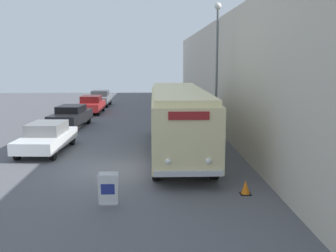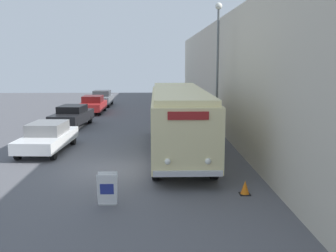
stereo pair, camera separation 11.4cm
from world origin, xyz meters
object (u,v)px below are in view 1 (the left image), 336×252
Objects in this scene: streetlamp at (217,56)px; parked_car_near at (47,137)px; sign_board at (108,189)px; vintage_bus at (178,117)px; parked_car_mid at (71,116)px; traffic_cone at (246,188)px; parked_car_far at (91,104)px; parked_car_distant at (100,98)px.

streetlamp is 9.66m from parked_car_near.
parked_car_near is (-3.88, 7.49, 0.25)m from sign_board.
vintage_bus reaches higher than sign_board.
vintage_bus is at bearing 68.90° from sign_board.
traffic_cone is (8.77, -14.09, -0.53)m from parked_car_mid.
traffic_cone is at bearing -67.60° from parked_car_far.
parked_car_distant reaches higher than traffic_cone.
parked_car_near reaches higher than traffic_cone.
streetlamp is (2.16, 2.05, 2.93)m from vintage_bus.
parked_car_distant is at bearing 93.45° from parked_car_near.
sign_board is 0.21× the size of parked_car_mid.
sign_board is 27.73m from parked_car_distant.
streetlamp reaches higher than sign_board.
parked_car_mid is 12.59m from parked_car_distant.
streetlamp reaches higher than parked_car_distant.
parked_car_near is at bearing 141.56° from traffic_cone.
streetlamp is at bearing -27.72° from parked_car_mid.
streetlamp is at bearing 88.30° from traffic_cone.
streetlamp is at bearing 61.64° from sign_board.
parked_car_near is at bearing 174.30° from vintage_bus.
parked_car_far is at bearing 93.71° from parked_car_near.
parked_car_distant reaches higher than parked_car_mid.
parked_car_near is (-6.52, 0.65, -1.06)m from vintage_bus.
parked_car_far is (-8.74, 13.18, -3.97)m from streetlamp.
traffic_cone is at bearing -72.39° from vintage_bus.
parked_car_far reaches higher than sign_board.
vintage_bus reaches higher than traffic_cone.
traffic_cone is at bearing -71.97° from parked_car_distant.
parked_car_mid is (-0.32, 7.39, 0.02)m from parked_car_near.
vintage_bus reaches higher than parked_car_mid.
parked_car_mid is 1.09× the size of parked_car_far.
streetlamp reaches higher than parked_car_far.
parked_car_mid is 9.81× the size of traffic_cone.
streetlamp is 20.87m from parked_car_distant.
parked_car_far is at bearing 111.77° from traffic_cone.
parked_car_far is 1.01× the size of parked_car_distant.
vintage_bus is 2.59× the size of parked_car_far.
streetlamp is at bearing 12.67° from parked_car_near.
vintage_bus is 6.54m from traffic_cone.
parked_car_near is at bearing -170.83° from streetlamp.
parked_car_distant is at bearing 115.04° from streetlamp.
parked_car_far is (-3.94, 22.07, 0.26)m from sign_board.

